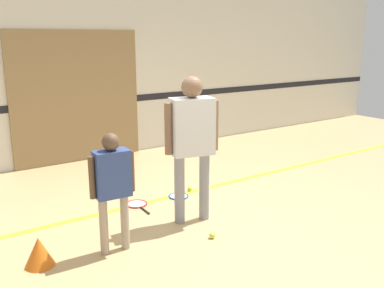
{
  "coord_description": "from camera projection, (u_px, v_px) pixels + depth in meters",
  "views": [
    {
      "loc": [
        -2.7,
        -3.86,
        2.12
      ],
      "look_at": [
        0.01,
        0.05,
        0.94
      ],
      "focal_mm": 40.0,
      "sensor_mm": 36.0,
      "label": 1
    }
  ],
  "objects": [
    {
      "name": "person_instructor",
      "position": [
        192.0,
        134.0,
        4.87
      ],
      "size": [
        0.64,
        0.37,
        1.72
      ],
      "rotation": [
        0.0,
        0.0,
        -0.24
      ],
      "color": "gray",
      "rests_on": "ground_plane"
    },
    {
      "name": "floor_stripe",
      "position": [
        157.0,
        200.0,
        5.76
      ],
      "size": [
        14.4,
        0.1,
        0.01
      ],
      "color": "yellow",
      "rests_on": "ground_plane"
    },
    {
      "name": "wall_panel",
      "position": [
        77.0,
        97.0,
        7.38
      ],
      "size": [
        2.27,
        0.05,
        2.27
      ],
      "color": "#93754C",
      "rests_on": "ground_plane"
    },
    {
      "name": "person_student_left",
      "position": [
        112.0,
        180.0,
        4.21
      ],
      "size": [
        0.47,
        0.21,
        1.24
      ],
      "rotation": [
        0.0,
        0.0,
        -0.07
      ],
      "color": "tan",
      "rests_on": "ground_plane"
    },
    {
      "name": "tennis_ball_near_instructor",
      "position": [
        212.0,
        235.0,
        4.66
      ],
      "size": [
        0.07,
        0.07,
        0.07
      ],
      "primitive_type": "sphere",
      "color": "#CCE038",
      "rests_on": "ground_plane"
    },
    {
      "name": "training_cone",
      "position": [
        39.0,
        252.0,
        4.07
      ],
      "size": [
        0.28,
        0.28,
        0.29
      ],
      "color": "orange",
      "rests_on": "ground_plane"
    },
    {
      "name": "ground_plane",
      "position": [
        194.0,
        222.0,
        5.08
      ],
      "size": [
        16.0,
        16.0,
        0.0
      ],
      "primitive_type": "plane",
      "color": "tan"
    },
    {
      "name": "tennis_ball_by_spare_racket",
      "position": [
        190.0,
        189.0,
        6.1
      ],
      "size": [
        0.07,
        0.07,
        0.07
      ],
      "primitive_type": "sphere",
      "color": "#CCE038",
      "rests_on": "ground_plane"
    },
    {
      "name": "wall_back",
      "position": [
        82.0,
        70.0,
        7.39
      ],
      "size": [
        16.0,
        0.07,
        3.2
      ],
      "color": "silver",
      "rests_on": "ground_plane"
    },
    {
      "name": "racket_spare_on_floor",
      "position": [
        178.0,
        197.0,
        5.86
      ],
      "size": [
        0.43,
        0.5,
        0.03
      ],
      "rotation": [
        0.0,
        0.0,
        4.07
      ],
      "color": "blue",
      "rests_on": "ground_plane"
    },
    {
      "name": "racket_second_spare",
      "position": [
        137.0,
        204.0,
        5.59
      ],
      "size": [
        0.3,
        0.54,
        0.03
      ],
      "rotation": [
        0.0,
        0.0,
        4.66
      ],
      "color": "red",
      "rests_on": "ground_plane"
    }
  ]
}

